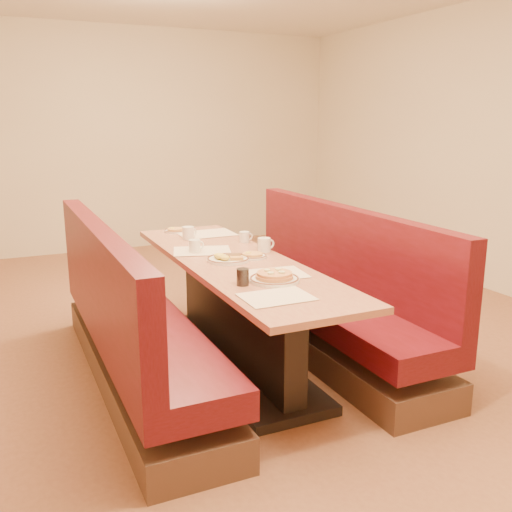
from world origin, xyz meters
name	(u,v)px	position (x,y,z in m)	size (l,w,h in m)	color
ground	(236,363)	(0.00, 0.00, 0.00)	(8.00, 8.00, 0.00)	#9E6647
room_envelope	(234,77)	(0.00, 0.00, 1.93)	(6.04, 8.04, 2.82)	beige
diner_table	(236,312)	(0.00, 0.00, 0.37)	(0.70, 2.50, 0.75)	black
booth_left	(130,330)	(-0.73, 0.00, 0.36)	(0.55, 2.50, 1.05)	#4C3326
booth_right	(327,300)	(0.73, 0.00, 0.36)	(0.55, 2.50, 1.05)	#4C3326
placemat_near_left	(276,297)	(-0.12, -0.86, 0.75)	(0.37, 0.28, 0.00)	beige
placemat_near_right	(274,274)	(0.07, -0.44, 0.75)	(0.38, 0.29, 0.00)	beige
placemat_far_left	(202,251)	(-0.12, 0.33, 0.75)	(0.40, 0.30, 0.00)	beige
placemat_far_right	(207,234)	(0.12, 0.90, 0.75)	(0.44, 0.33, 0.00)	beige
pancake_plate	(274,278)	(0.01, -0.58, 0.77)	(0.29, 0.29, 0.07)	white
eggs_plate	(228,259)	(-0.06, -0.01, 0.77)	(0.29, 0.29, 0.06)	white
extra_plate_mid	(252,256)	(0.13, 0.01, 0.76)	(0.20, 0.20, 0.04)	white
extra_plate_far	(175,230)	(-0.08, 1.10, 0.76)	(0.20, 0.20, 0.04)	white
coffee_mug_a	(265,245)	(0.28, 0.13, 0.80)	(0.13, 0.09, 0.10)	white
coffee_mug_b	(195,246)	(-0.17, 0.33, 0.80)	(0.12, 0.08, 0.09)	white
coffee_mug_c	(245,237)	(0.28, 0.49, 0.79)	(0.11, 0.08, 0.08)	white
coffee_mug_d	(189,233)	(-0.07, 0.77, 0.80)	(0.13, 0.09, 0.10)	white
soda_tumbler_near	(243,277)	(-0.19, -0.57, 0.80)	(0.07, 0.07, 0.10)	black
soda_tumbler_mid	(262,244)	(0.28, 0.17, 0.80)	(0.07, 0.07, 0.09)	black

